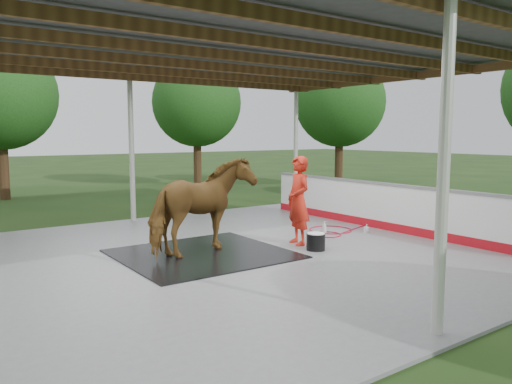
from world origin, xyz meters
TOP-DOWN VIEW (x-y plane):
  - ground at (0.00, 0.00)m, footprint 100.00×100.00m
  - concrete_slab at (0.00, 0.00)m, footprint 12.00×10.00m
  - pavilion_structure at (0.00, -0.00)m, footprint 12.60×10.60m
  - dasher_board at (4.60, 0.00)m, footprint 0.16×8.00m
  - tree_belt at (0.30, 0.90)m, footprint 28.00×28.00m
  - rubber_mat at (-0.34, 0.30)m, footprint 3.11×2.92m
  - horse at (-0.34, 0.30)m, footprint 2.38×1.50m
  - handler at (1.77, -0.08)m, footprint 0.58×0.76m
  - wash_bucket at (1.70, -0.71)m, footprint 0.38×0.38m
  - soap_bottle_a at (3.03, 0.45)m, footprint 0.16×0.16m
  - soap_bottle_b at (3.88, -0.10)m, footprint 0.11×0.11m
  - hose_coil at (3.28, 0.51)m, footprint 2.01×1.23m

SIDE VIEW (x-z plane):
  - ground at x=0.00m, z-range 0.00..0.00m
  - concrete_slab at x=0.00m, z-range 0.00..0.05m
  - rubber_mat at x=-0.34m, z-range 0.05..0.07m
  - hose_coil at x=3.28m, z-range 0.05..0.07m
  - soap_bottle_b at x=3.88m, z-range 0.05..0.26m
  - soap_bottle_a at x=3.03m, z-range 0.05..0.33m
  - wash_bucket at x=1.70m, z-range 0.05..0.40m
  - dasher_board at x=4.60m, z-range 0.02..1.17m
  - handler at x=1.77m, z-range 0.05..1.93m
  - horse at x=-0.34m, z-range 0.07..1.94m
  - tree_belt at x=0.30m, z-range 0.89..6.69m
  - pavilion_structure at x=0.00m, z-range 1.94..5.99m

